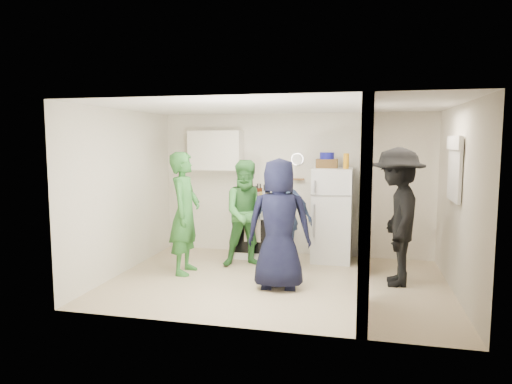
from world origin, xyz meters
TOP-DOWN VIEW (x-y plane):
  - floor at (0.00, 0.00)m, footprint 4.80×4.80m
  - wall_back at (0.00, 1.70)m, footprint 4.80×0.00m
  - wall_front at (0.00, -1.70)m, footprint 4.80×0.00m
  - wall_left at (-2.40, 0.00)m, footprint 0.00×3.40m
  - wall_right at (2.40, 0.00)m, footprint 0.00×3.40m
  - ceiling at (0.00, 0.00)m, footprint 4.80×4.80m
  - partition_pier_back at (1.20, 1.10)m, footprint 0.12×1.20m
  - partition_pier_front at (1.20, -1.10)m, footprint 0.12×1.20m
  - partition_header at (1.20, 0.00)m, footprint 0.12×1.00m
  - stove at (-0.60, 1.37)m, footprint 0.82×0.69m
  - upper_cabinet at (-1.40, 1.52)m, footprint 0.95×0.34m
  - fridge at (0.69, 1.34)m, footprint 0.65×0.63m
  - wicker_basket at (0.59, 1.39)m, footprint 0.35×0.25m
  - blue_bowl at (0.59, 1.39)m, footprint 0.24×0.24m
  - yellow_cup_stack_top at (0.91, 1.24)m, footprint 0.09×0.09m
  - wall_clock at (0.05, 1.68)m, footprint 0.22×0.02m
  - spice_shelf at (0.00, 1.65)m, footprint 0.35×0.08m
  - nook_window at (2.38, 0.20)m, footprint 0.03×0.70m
  - nook_window_frame at (2.36, 0.20)m, footprint 0.04×0.76m
  - nook_valance at (2.34, 0.20)m, footprint 0.04×0.82m
  - yellow_cup_stack_stove at (-0.72, 1.15)m, footprint 0.09×0.09m
  - red_cup at (-0.38, 1.17)m, footprint 0.09×0.09m
  - person_green_left at (-1.45, 0.13)m, footprint 0.48×0.70m
  - person_green_center at (-0.60, 0.72)m, footprint 1.02×0.91m
  - person_denim at (-0.01, 0.63)m, footprint 1.01×0.61m
  - person_navy at (0.08, -0.28)m, footprint 0.93×0.66m
  - person_nook at (1.65, 0.28)m, footprint 0.72×1.25m
  - bottle_a at (-0.87, 1.50)m, footprint 0.07×0.07m
  - bottle_b at (-0.78, 1.28)m, footprint 0.06×0.06m
  - bottle_c at (-0.66, 1.54)m, footprint 0.06×0.06m
  - bottle_d at (-0.58, 1.31)m, footprint 0.07×0.07m
  - bottle_e at (-0.52, 1.55)m, footprint 0.08×0.08m
  - bottle_f at (-0.44, 1.40)m, footprint 0.07×0.07m
  - bottle_g at (-0.34, 1.52)m, footprint 0.06×0.06m
  - bottle_h at (-0.91, 1.26)m, footprint 0.07×0.07m
  - bottle_i at (-0.57, 1.45)m, footprint 0.07×0.07m
  - bottle_j at (-0.29, 1.29)m, footprint 0.07×0.07m
  - bottle_k at (-0.80, 1.41)m, footprint 0.08×0.08m
  - bottle_l at (-0.44, 1.21)m, footprint 0.06×0.06m

SIDE VIEW (x-z plane):
  - floor at x=0.00m, z-range 0.00..0.00m
  - stove at x=-0.60m, z-range 0.00..0.98m
  - fridge at x=0.69m, z-range 0.00..1.57m
  - person_denim at x=-0.01m, z-range 0.00..1.61m
  - person_green_center at x=-0.60m, z-range 0.00..1.72m
  - person_navy at x=0.08m, z-range 0.00..1.80m
  - person_green_left at x=-1.45m, z-range 0.00..1.86m
  - person_nook at x=1.65m, z-range 0.00..1.94m
  - red_cup at x=-0.38m, z-range 0.98..1.10m
  - bottle_c at x=-0.66m, z-range 0.98..1.23m
  - yellow_cup_stack_stove at x=-0.72m, z-range 0.98..1.23m
  - bottle_k at x=-0.80m, z-range 0.98..1.24m
  - bottle_l at x=-0.44m, z-range 0.98..1.25m
  - bottle_e at x=-0.52m, z-range 0.98..1.25m
  - bottle_a at x=-0.87m, z-range 0.98..1.25m
  - bottle_j at x=-0.29m, z-range 0.98..1.27m
  - bottle_i at x=-0.57m, z-range 0.98..1.27m
  - bottle_b at x=-0.78m, z-range 0.98..1.28m
  - bottle_g at x=-0.34m, z-range 0.98..1.28m
  - bottle_f at x=-0.44m, z-range 0.98..1.29m
  - bottle_d at x=-0.58m, z-range 0.98..1.29m
  - bottle_h at x=-0.91m, z-range 0.98..1.30m
  - wall_back at x=0.00m, z-range -1.15..3.65m
  - wall_front at x=0.00m, z-range -1.15..3.65m
  - wall_left at x=-2.40m, z-range -0.45..2.95m
  - wall_right at x=2.40m, z-range -0.45..2.95m
  - partition_pier_back at x=1.20m, z-range 0.00..2.50m
  - partition_pier_front at x=1.20m, z-range 0.00..2.50m
  - spice_shelf at x=0.00m, z-range 1.34..1.36m
  - wicker_basket at x=0.59m, z-range 1.57..1.72m
  - nook_window at x=2.38m, z-range 1.25..2.05m
  - nook_window_frame at x=2.36m, z-range 1.22..2.08m
  - yellow_cup_stack_top at x=0.91m, z-range 1.57..1.82m
  - wall_clock at x=0.05m, z-range 1.59..1.81m
  - blue_bowl at x=0.59m, z-range 1.72..1.83m
  - upper_cabinet at x=-1.40m, z-range 1.50..2.20m
  - nook_valance at x=2.34m, z-range 1.91..2.09m
  - partition_header at x=1.20m, z-range 2.10..2.50m
  - ceiling at x=0.00m, z-range 2.50..2.50m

